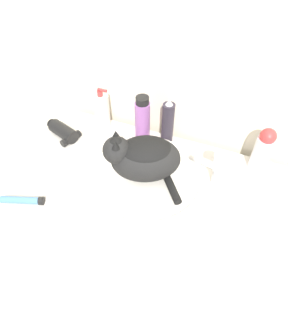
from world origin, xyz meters
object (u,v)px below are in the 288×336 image
object	(u,v)px
lotion_bottle_white	(263,150)
soap_pump_bottle	(102,111)
cat	(143,157)
mouthwash_bottle	(142,119)
hair_dryer	(64,132)
faucet	(218,167)
cream_tube	(23,200)
hairspray_can_black	(168,124)

from	to	relation	value
lotion_bottle_white	soap_pump_bottle	world-z (taller)	soap_pump_bottle
cat	mouthwash_bottle	distance (m)	0.28
soap_pump_bottle	hair_dryer	size ratio (longest dim) A/B	1.22
faucet	soap_pump_bottle	world-z (taller)	soap_pump_bottle
cat	soap_pump_bottle	size ratio (longest dim) A/B	1.56
cream_tube	hair_dryer	size ratio (longest dim) A/B	0.96
cat	cream_tube	distance (m)	0.46
cream_tube	hair_dryer	world-z (taller)	hair_dryer
hairspray_can_black	soap_pump_bottle	world-z (taller)	hairspray_can_black
faucet	hair_dryer	bearing A→B (deg)	-24.09
lotion_bottle_white	soap_pump_bottle	size ratio (longest dim) A/B	0.98
hairspray_can_black	cream_tube	bearing A→B (deg)	-126.70
hairspray_can_black	hair_dryer	world-z (taller)	hairspray_can_black
mouthwash_bottle	faucet	bearing A→B (deg)	-21.68
lotion_bottle_white	cream_tube	world-z (taller)	lotion_bottle_white
lotion_bottle_white	hair_dryer	size ratio (longest dim) A/B	1.19
faucet	cream_tube	world-z (taller)	faucet
hairspray_can_black	lotion_bottle_white	bearing A→B (deg)	0.00
faucet	mouthwash_bottle	bearing A→B (deg)	-45.07
hair_dryer	faucet	bearing A→B (deg)	-162.49
cat	hair_dryer	distance (m)	0.45
lotion_bottle_white	hair_dryer	world-z (taller)	lotion_bottle_white
mouthwash_bottle	hair_dryer	bearing A→B (deg)	-157.10
soap_pump_bottle	hair_dryer	world-z (taller)	soap_pump_bottle
lotion_bottle_white	hair_dryer	xyz separation A→B (m)	(-0.81, -0.13, -0.07)
cat	mouthwash_bottle	xyz separation A→B (m)	(-0.11, 0.25, -0.05)
faucet	cream_tube	size ratio (longest dim) A/B	0.92
soap_pump_bottle	mouthwash_bottle	size ratio (longest dim) A/B	0.98
cat	faucet	size ratio (longest dim) A/B	2.15
faucet	cat	bearing A→B (deg)	0.24
lotion_bottle_white	hairspray_can_black	distance (m)	0.38
cream_tube	mouthwash_bottle	bearing A→B (deg)	62.53
cat	soap_pump_bottle	xyz separation A→B (m)	(-0.30, 0.25, -0.06)
faucet	hair_dryer	size ratio (longest dim) A/B	0.89
cream_tube	hairspray_can_black	bearing A→B (deg)	53.30
hairspray_can_black	soap_pump_bottle	distance (m)	0.30
cat	soap_pump_bottle	world-z (taller)	cat
lotion_bottle_white	hairspray_can_black	bearing A→B (deg)	-180.00
cat	hairspray_can_black	world-z (taller)	cat
faucet	mouthwash_bottle	size ratio (longest dim) A/B	0.71
lotion_bottle_white	faucet	bearing A→B (deg)	-133.78
hairspray_can_black	mouthwash_bottle	distance (m)	0.11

